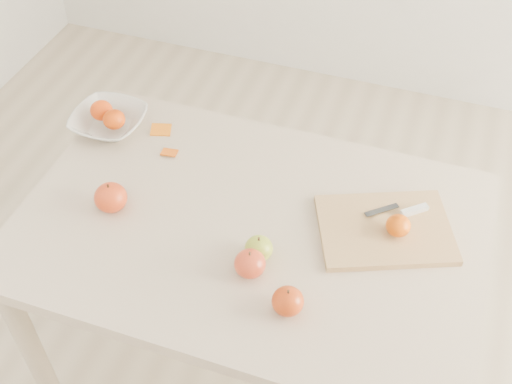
% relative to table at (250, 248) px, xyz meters
% --- Properties ---
extents(ground, '(3.50, 3.50, 0.00)m').
position_rel_table_xyz_m(ground, '(0.00, 0.00, -0.65)').
color(ground, '#C6B293').
rests_on(ground, ground).
extents(table, '(1.20, 0.80, 0.75)m').
position_rel_table_xyz_m(table, '(0.00, 0.00, 0.00)').
color(table, '#CAB299').
rests_on(table, ground).
extents(cutting_board, '(0.40, 0.35, 0.02)m').
position_rel_table_xyz_m(cutting_board, '(0.33, 0.09, 0.11)').
color(cutting_board, tan).
rests_on(cutting_board, table).
extents(board_tangerine, '(0.06, 0.06, 0.05)m').
position_rel_table_xyz_m(board_tangerine, '(0.36, 0.08, 0.14)').
color(board_tangerine, '#CA5D07').
rests_on(board_tangerine, cutting_board).
extents(fruit_bowl, '(0.21, 0.21, 0.05)m').
position_rel_table_xyz_m(fruit_bowl, '(-0.52, 0.22, 0.13)').
color(fruit_bowl, silver).
rests_on(fruit_bowl, table).
extents(bowl_tangerine_near, '(0.07, 0.07, 0.06)m').
position_rel_table_xyz_m(bowl_tangerine_near, '(-0.55, 0.23, 0.15)').
color(bowl_tangerine_near, '#DA4607').
rests_on(bowl_tangerine_near, fruit_bowl).
extents(bowl_tangerine_far, '(0.07, 0.07, 0.06)m').
position_rel_table_xyz_m(bowl_tangerine_far, '(-0.49, 0.21, 0.15)').
color(bowl_tangerine_far, '#DF4D07').
rests_on(bowl_tangerine_far, fruit_bowl).
extents(orange_peel_a, '(0.07, 0.06, 0.01)m').
position_rel_table_xyz_m(orange_peel_a, '(-0.37, 0.26, 0.10)').
color(orange_peel_a, orange).
rests_on(orange_peel_a, table).
extents(orange_peel_b, '(0.05, 0.04, 0.01)m').
position_rel_table_xyz_m(orange_peel_b, '(-0.31, 0.18, 0.10)').
color(orange_peel_b, '#D6580F').
rests_on(orange_peel_b, table).
extents(paring_knife, '(0.16, 0.10, 0.01)m').
position_rel_table_xyz_m(paring_knife, '(0.38, 0.16, 0.12)').
color(paring_knife, white).
rests_on(paring_knife, cutting_board).
extents(apple_green, '(0.07, 0.07, 0.06)m').
position_rel_table_xyz_m(apple_green, '(0.06, -0.09, 0.13)').
color(apple_green, olive).
rests_on(apple_green, table).
extents(apple_red_e, '(0.07, 0.07, 0.07)m').
position_rel_table_xyz_m(apple_red_e, '(0.17, -0.22, 0.13)').
color(apple_red_e, '#950E05').
rests_on(apple_red_e, table).
extents(apple_red_c, '(0.08, 0.08, 0.07)m').
position_rel_table_xyz_m(apple_red_c, '(0.05, -0.15, 0.13)').
color(apple_red_c, '#9D2414').
rests_on(apple_red_c, table).
extents(apple_red_b, '(0.09, 0.09, 0.08)m').
position_rel_table_xyz_m(apple_red_b, '(-0.36, -0.06, 0.14)').
color(apple_red_b, '#A71C15').
rests_on(apple_red_b, table).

